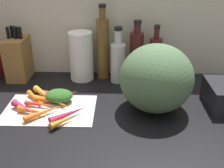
# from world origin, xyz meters

# --- Properties ---
(ground_plane) EXTENTS (1.70, 0.80, 0.03)m
(ground_plane) POSITION_xyz_m (0.00, 0.00, -0.01)
(ground_plane) COLOR black
(wall_back) EXTENTS (1.70, 0.03, 0.60)m
(wall_back) POSITION_xyz_m (0.00, 0.39, 0.30)
(wall_back) COLOR beige
(wall_back) RESTS_ON ground_plane
(cutting_board) EXTENTS (0.37, 0.24, 0.01)m
(cutting_board) POSITION_xyz_m (-0.13, -0.01, 0.00)
(cutting_board) COLOR beige
(cutting_board) RESTS_ON ground_plane
(carrot_0) EXTENTS (0.14, 0.14, 0.03)m
(carrot_0) POSITION_xyz_m (-0.17, 0.07, 0.02)
(carrot_0) COLOR orange
(carrot_0) RESTS_ON cutting_board
(carrot_1) EXTENTS (0.13, 0.04, 0.03)m
(carrot_1) POSITION_xyz_m (-0.13, 0.03, 0.02)
(carrot_1) COLOR orange
(carrot_1) RESTS_ON cutting_board
(carrot_2) EXTENTS (0.10, 0.03, 0.02)m
(carrot_2) POSITION_xyz_m (-0.13, 0.10, 0.02)
(carrot_2) COLOR red
(carrot_2) RESTS_ON cutting_board
(carrot_3) EXTENTS (0.13, 0.11, 0.03)m
(carrot_3) POSITION_xyz_m (-0.22, -0.04, 0.02)
(carrot_3) COLOR #B2264C
(carrot_3) RESTS_ON cutting_board
(carrot_4) EXTENTS (0.15, 0.08, 0.03)m
(carrot_4) POSITION_xyz_m (-0.10, 0.08, 0.02)
(carrot_4) COLOR red
(carrot_4) RESTS_ON cutting_board
(carrot_5) EXTENTS (0.10, 0.10, 0.02)m
(carrot_5) POSITION_xyz_m (-0.05, -0.12, 0.02)
(carrot_5) COLOR orange
(carrot_5) RESTS_ON cutting_board
(carrot_6) EXTENTS (0.11, 0.10, 0.02)m
(carrot_6) POSITION_xyz_m (-0.09, 0.02, 0.02)
(carrot_6) COLOR orange
(carrot_6) RESTS_ON cutting_board
(carrot_7) EXTENTS (0.13, 0.15, 0.02)m
(carrot_7) POSITION_xyz_m (-0.19, 0.03, 0.02)
(carrot_7) COLOR orange
(carrot_7) RESTS_ON cutting_board
(carrot_8) EXTENTS (0.14, 0.12, 0.03)m
(carrot_8) POSITION_xyz_m (-0.04, -0.07, 0.02)
(carrot_8) COLOR #B2264C
(carrot_8) RESTS_ON cutting_board
(carrot_9) EXTENTS (0.14, 0.04, 0.02)m
(carrot_9) POSITION_xyz_m (-0.17, 0.00, 0.02)
(carrot_9) COLOR red
(carrot_9) RESTS_ON cutting_board
(carrot_10) EXTENTS (0.14, 0.13, 0.02)m
(carrot_10) POSITION_xyz_m (-0.14, -0.06, 0.02)
(carrot_10) COLOR orange
(carrot_10) RESTS_ON cutting_board
(carrot_11) EXTENTS (0.15, 0.06, 0.03)m
(carrot_11) POSITION_xyz_m (-0.18, -0.06, 0.02)
(carrot_11) COLOR orange
(carrot_11) RESTS_ON cutting_board
(carrot_greens_pile) EXTENTS (0.12, 0.09, 0.05)m
(carrot_greens_pile) POSITION_xyz_m (-0.10, 0.05, 0.03)
(carrot_greens_pile) COLOR #2D6023
(carrot_greens_pile) RESTS_ON cutting_board
(winter_squash) EXTENTS (0.29, 0.28, 0.27)m
(winter_squash) POSITION_xyz_m (0.30, 0.01, 0.14)
(winter_squash) COLOR #4C6B47
(winter_squash) RESTS_ON ground_plane
(knife_block) EXTENTS (0.10, 0.15, 0.26)m
(knife_block) POSITION_xyz_m (-0.35, 0.30, 0.11)
(knife_block) COLOR olive
(knife_block) RESTS_ON ground_plane
(paper_towel_roll) EXTENTS (0.12, 0.12, 0.24)m
(paper_towel_roll) POSITION_xyz_m (-0.03, 0.30, 0.12)
(paper_towel_roll) COLOR white
(paper_towel_roll) RESTS_ON ground_plane
(bottle_0) EXTENTS (0.06, 0.06, 0.37)m
(bottle_0) POSITION_xyz_m (0.07, 0.32, 0.16)
(bottle_0) COLOR brown
(bottle_0) RESTS_ON ground_plane
(bottle_1) EXTENTS (0.07, 0.07, 0.27)m
(bottle_1) POSITION_xyz_m (0.15, 0.27, 0.11)
(bottle_1) COLOR silver
(bottle_1) RESTS_ON ground_plane
(bottle_2) EXTENTS (0.07, 0.07, 0.29)m
(bottle_2) POSITION_xyz_m (0.24, 0.31, 0.13)
(bottle_2) COLOR #471919
(bottle_2) RESTS_ON ground_plane
(bottle_3) EXTENTS (0.06, 0.06, 0.27)m
(bottle_3) POSITION_xyz_m (0.33, 0.31, 0.11)
(bottle_3) COLOR #471919
(bottle_3) RESTS_ON ground_plane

